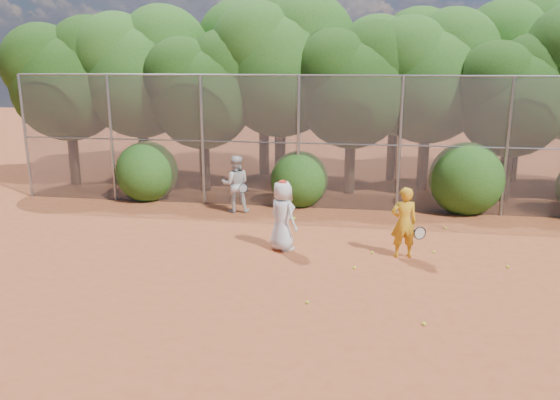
# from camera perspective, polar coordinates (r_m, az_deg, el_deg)

# --- Properties ---
(ground) EXTENTS (80.00, 80.00, 0.00)m
(ground) POSITION_cam_1_polar(r_m,az_deg,el_deg) (11.18, 3.08, -8.79)
(ground) COLOR brown
(ground) RESTS_ON ground
(fence_back) EXTENTS (20.05, 0.09, 4.03)m
(fence_back) POSITION_cam_1_polar(r_m,az_deg,el_deg) (16.45, 4.98, 6.05)
(fence_back) COLOR gray
(fence_back) RESTS_ON ground
(tree_0) EXTENTS (4.38, 3.81, 6.00)m
(tree_0) POSITION_cam_1_polar(r_m,az_deg,el_deg) (21.08, -21.24, 12.07)
(tree_0) COLOR black
(tree_0) RESTS_ON ground
(tree_1) EXTENTS (4.64, 4.03, 6.35)m
(tree_1) POSITION_cam_1_polar(r_m,az_deg,el_deg) (20.41, -14.32, 13.19)
(tree_1) COLOR black
(tree_1) RESTS_ON ground
(tree_2) EXTENTS (3.99, 3.47, 5.47)m
(tree_2) POSITION_cam_1_polar(r_m,az_deg,el_deg) (18.91, -7.96, 11.68)
(tree_2) COLOR black
(tree_2) RESTS_ON ground
(tree_3) EXTENTS (4.89, 4.26, 6.70)m
(tree_3) POSITION_cam_1_polar(r_m,az_deg,el_deg) (19.32, 0.22, 14.27)
(tree_3) COLOR black
(tree_3) RESTS_ON ground
(tree_4) EXTENTS (4.19, 3.64, 5.73)m
(tree_4) POSITION_cam_1_polar(r_m,az_deg,el_deg) (18.50, 7.75, 12.18)
(tree_4) COLOR black
(tree_4) RESTS_ON ground
(tree_5) EXTENTS (4.51, 3.92, 6.17)m
(tree_5) POSITION_cam_1_polar(r_m,az_deg,el_deg) (19.39, 15.44, 12.75)
(tree_5) COLOR black
(tree_5) RESTS_ON ground
(tree_6) EXTENTS (3.86, 3.36, 5.29)m
(tree_6) POSITION_cam_1_polar(r_m,az_deg,el_deg) (18.85, 23.31, 10.33)
(tree_6) COLOR black
(tree_6) RESTS_ON ground
(tree_9) EXTENTS (4.83, 4.20, 6.62)m
(tree_9) POSITION_cam_1_polar(r_m,az_deg,el_deg) (22.92, -14.40, 13.68)
(tree_9) COLOR black
(tree_9) RESTS_ON ground
(tree_10) EXTENTS (5.15, 4.48, 7.06)m
(tree_10) POSITION_cam_1_polar(r_m,az_deg,el_deg) (21.66, -1.54, 14.87)
(tree_10) COLOR black
(tree_10) RESTS_ON ground
(tree_11) EXTENTS (4.64, 4.03, 6.35)m
(tree_11) POSITION_cam_1_polar(r_m,az_deg,el_deg) (20.91, 12.21, 13.32)
(tree_11) COLOR black
(tree_11) RESTS_ON ground
(tree_12) EXTENTS (5.02, 4.37, 6.88)m
(tree_12) POSITION_cam_1_polar(r_m,az_deg,el_deg) (22.19, 24.19, 13.36)
(tree_12) COLOR black
(tree_12) RESTS_ON ground
(bush_0) EXTENTS (2.00, 2.00, 2.00)m
(bush_0) POSITION_cam_1_polar(r_m,az_deg,el_deg) (18.29, -13.75, 3.18)
(bush_0) COLOR #1E4912
(bush_0) RESTS_ON ground
(bush_1) EXTENTS (1.80, 1.80, 1.80)m
(bush_1) POSITION_cam_1_polar(r_m,az_deg,el_deg) (17.02, 2.02, 2.44)
(bush_1) COLOR #1E4912
(bush_1) RESTS_ON ground
(bush_2) EXTENTS (2.20, 2.20, 2.20)m
(bush_2) POSITION_cam_1_polar(r_m,az_deg,el_deg) (17.12, 18.88, 2.43)
(bush_2) COLOR #1E4912
(bush_2) RESTS_ON ground
(player_yellow) EXTENTS (0.83, 0.54, 1.65)m
(player_yellow) POSITION_cam_1_polar(r_m,az_deg,el_deg) (12.73, 12.82, -2.31)
(player_yellow) COLOR orange
(player_yellow) RESTS_ON ground
(player_teen) EXTENTS (0.97, 0.95, 1.71)m
(player_teen) POSITION_cam_1_polar(r_m,az_deg,el_deg) (12.88, 0.27, -1.64)
(player_teen) COLOR silver
(player_teen) RESTS_ON ground
(player_white) EXTENTS (0.95, 0.82, 1.71)m
(player_white) POSITION_cam_1_polar(r_m,az_deg,el_deg) (16.27, -4.66, 1.68)
(player_white) COLOR silver
(player_white) RESTS_ON ground
(ball_0) EXTENTS (0.07, 0.07, 0.07)m
(ball_0) POSITION_cam_1_polar(r_m,az_deg,el_deg) (13.01, 9.61, -5.45)
(ball_0) COLOR #BCD727
(ball_0) RESTS_ON ground
(ball_1) EXTENTS (0.07, 0.07, 0.07)m
(ball_1) POSITION_cam_1_polar(r_m,az_deg,el_deg) (13.40, 15.79, -5.22)
(ball_1) COLOR #BCD727
(ball_1) RESTS_ON ground
(ball_2) EXTENTS (0.07, 0.07, 0.07)m
(ball_2) POSITION_cam_1_polar(r_m,az_deg,el_deg) (9.84, 14.83, -12.39)
(ball_2) COLOR #BCD727
(ball_2) RESTS_ON ground
(ball_3) EXTENTS (0.07, 0.07, 0.07)m
(ball_3) POSITION_cam_1_polar(r_m,az_deg,el_deg) (12.98, 22.68, -6.44)
(ball_3) COLOR #BCD727
(ball_3) RESTS_ON ground
(ball_4) EXTENTS (0.07, 0.07, 0.07)m
(ball_4) POSITION_cam_1_polar(r_m,az_deg,el_deg) (12.03, 7.78, -7.02)
(ball_4) COLOR #BCD727
(ball_4) RESTS_ON ground
(ball_5) EXTENTS (0.07, 0.07, 0.07)m
(ball_5) POSITION_cam_1_polar(r_m,az_deg,el_deg) (15.35, 16.89, -2.82)
(ball_5) COLOR #BCD727
(ball_5) RESTS_ON ground
(ball_6) EXTENTS (0.07, 0.07, 0.07)m
(ball_6) POSITION_cam_1_polar(r_m,az_deg,el_deg) (10.32, 2.87, -10.61)
(ball_6) COLOR #BCD727
(ball_6) RESTS_ON ground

